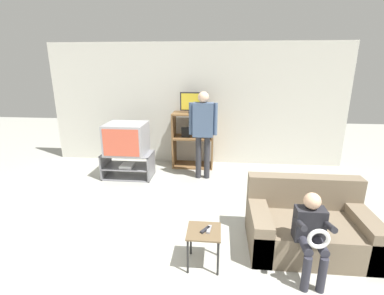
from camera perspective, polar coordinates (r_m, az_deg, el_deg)
name	(u,v)px	position (r m, az deg, el deg)	size (l,w,h in m)	color
wall_back	(195,105)	(6.13, 0.60, 8.75)	(6.40, 0.06, 2.60)	beige
tv_stand	(128,165)	(5.63, -12.93, -3.55)	(0.95, 0.54, 0.49)	slate
television_main	(127,138)	(5.49, -13.29, 1.83)	(0.75, 0.67, 0.58)	#9E9EA3
media_shelf	(193,139)	(5.96, 0.21, 1.65)	(0.86, 0.48, 1.18)	brown
television_flat	(194,103)	(5.82, 0.40, 9.09)	(0.56, 0.20, 0.42)	black
snack_table	(204,236)	(3.17, 2.45, -17.70)	(0.37, 0.37, 0.43)	brown
remote_control_black	(205,230)	(3.13, 2.73, -16.50)	(0.04, 0.14, 0.02)	#232328
remote_control_white	(209,229)	(3.14, 3.53, -16.38)	(0.04, 0.14, 0.02)	gray
couch	(307,226)	(3.77, 22.60, -14.69)	(1.41, 0.90, 0.79)	#756651
person_standing_adult	(203,127)	(5.22, 2.28, 4.24)	(0.53, 0.20, 1.68)	#2D2D33
person_seated_child	(311,231)	(3.17, 23.28, -15.41)	(0.33, 0.43, 0.91)	#2D2D38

